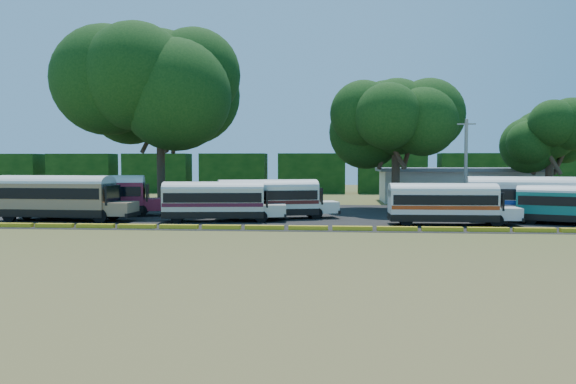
# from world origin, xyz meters

# --- Properties ---
(ground) EXTENTS (160.00, 160.00, 0.00)m
(ground) POSITION_xyz_m (0.00, 0.00, 0.00)
(ground) COLOR #3E521B
(ground) RESTS_ON ground
(asphalt_strip) EXTENTS (64.00, 24.00, 0.02)m
(asphalt_strip) POSITION_xyz_m (1.00, 12.00, 0.01)
(asphalt_strip) COLOR black
(asphalt_strip) RESTS_ON ground
(curb) EXTENTS (53.70, 0.45, 0.30)m
(curb) POSITION_xyz_m (-0.00, 1.00, 0.15)
(curb) COLOR yellow
(curb) RESTS_ON ground
(terminal_building) EXTENTS (19.00, 9.00, 4.00)m
(terminal_building) POSITION_xyz_m (18.00, 30.00, 2.03)
(terminal_building) COLOR beige
(terminal_building) RESTS_ON ground
(treeline_backdrop) EXTENTS (130.00, 4.00, 6.00)m
(treeline_backdrop) POSITION_xyz_m (0.00, 48.00, 3.00)
(treeline_backdrop) COLOR black
(treeline_backdrop) RESTS_ON ground
(bus_beige) EXTENTS (11.10, 3.18, 3.61)m
(bus_beige) POSITION_xyz_m (-18.44, 5.44, 2.07)
(bus_beige) COLOR black
(bus_beige) RESTS_ON ground
(bus_red) EXTENTS (11.05, 5.29, 3.53)m
(bus_red) POSITION_xyz_m (-17.08, 9.08, 2.02)
(bus_red) COLOR black
(bus_red) RESTS_ON ground
(bus_cream_west) EXTENTS (9.75, 3.41, 3.14)m
(bus_cream_west) POSITION_xyz_m (-5.86, 5.92, 1.77)
(bus_cream_west) COLOR black
(bus_cream_west) RESTS_ON ground
(bus_cream_east) EXTENTS (10.14, 5.05, 3.24)m
(bus_cream_east) POSITION_xyz_m (-1.90, 8.26, 1.83)
(bus_cream_east) COLOR black
(bus_cream_east) RESTS_ON ground
(bus_white_red) EXTENTS (9.49, 2.49, 3.11)m
(bus_white_red) POSITION_xyz_m (11.40, 4.82, 1.76)
(bus_white_red) COLOR black
(bus_white_red) RESTS_ON ground
(bus_white_blue) EXTENTS (11.03, 4.39, 3.53)m
(bus_white_blue) POSITION_xyz_m (18.40, 7.74, 2.00)
(bus_white_blue) COLOR black
(bus_white_blue) RESTS_ON ground
(bus_teal) EXTENTS (9.03, 5.42, 2.92)m
(bus_teal) POSITION_xyz_m (20.79, 5.51, 1.67)
(bus_teal) COLOR black
(bus_teal) RESTS_ON ground
(tree_west) EXTENTS (14.57, 14.57, 17.73)m
(tree_west) POSITION_xyz_m (-13.88, 17.48, 12.36)
(tree_west) COLOR #38291C
(tree_west) RESTS_ON ground
(tree_center) EXTENTS (10.11, 10.11, 12.74)m
(tree_center) POSITION_xyz_m (9.26, 18.01, 8.99)
(tree_center) COLOR #38291C
(tree_center) RESTS_ON ground
(tree_east) EXTENTS (7.63, 7.63, 10.57)m
(tree_east) POSITION_xyz_m (25.43, 22.65, 7.71)
(tree_east) COLOR #38291C
(tree_east) RESTS_ON ground
(utility_pole) EXTENTS (1.60, 0.30, 8.42)m
(utility_pole) POSITION_xyz_m (14.83, 13.34, 4.32)
(utility_pole) COLOR gray
(utility_pole) RESTS_ON ground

